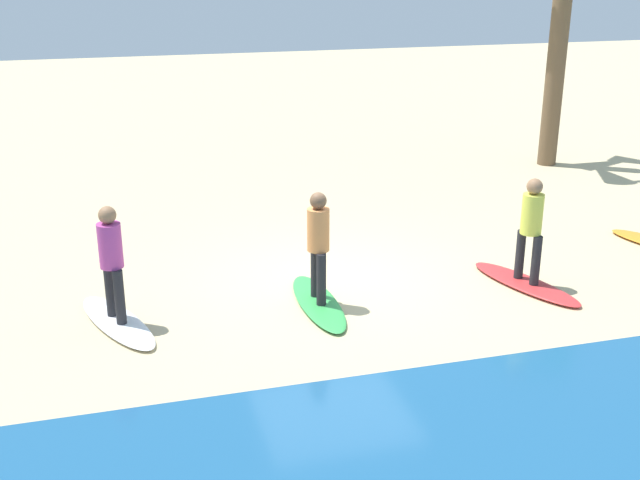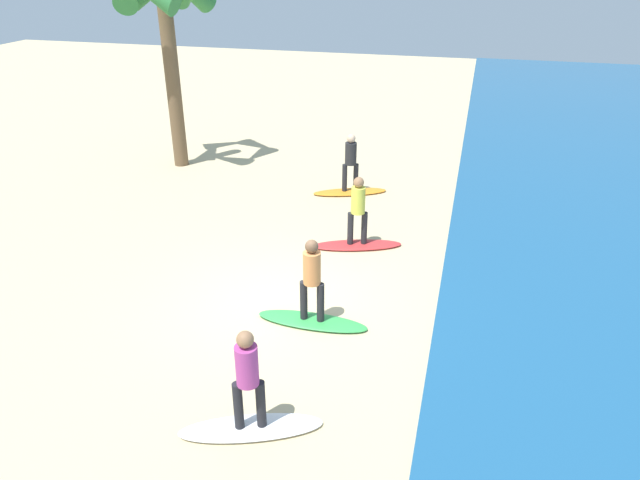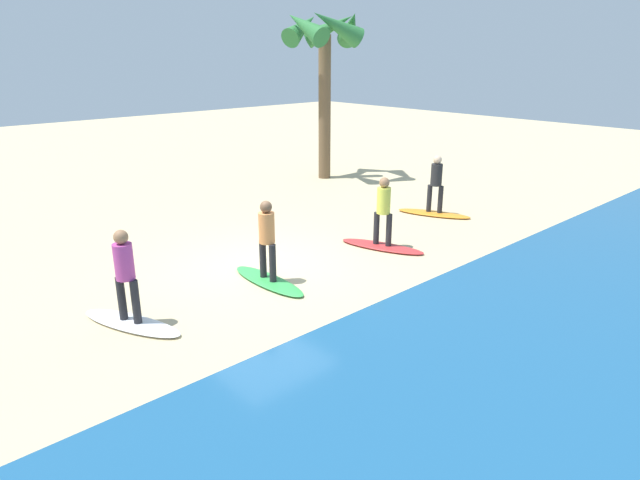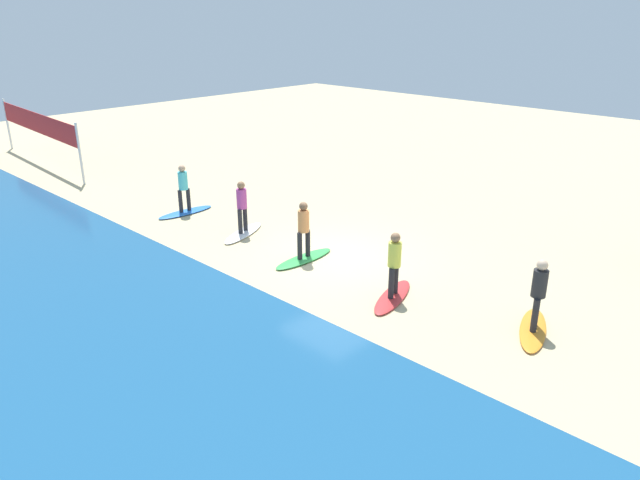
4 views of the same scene
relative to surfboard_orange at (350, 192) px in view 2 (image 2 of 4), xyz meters
name	(u,v)px [view 2 (image 2 of 4)]	position (x,y,z in m)	size (l,w,h in m)	color
ground_plane	(280,304)	(6.06, -0.10, -0.04)	(60.00, 60.00, 0.00)	#CCB789
surfboard_orange	(350,192)	(0.00, 0.00, 0.00)	(2.10, 0.56, 0.09)	orange
surfer_orange	(351,159)	(0.00, 0.00, 0.99)	(0.32, 0.44, 1.64)	#232328
surfboard_red	(357,245)	(3.23, 0.87, 0.00)	(2.10, 0.56, 0.09)	red
surfer_red	(358,206)	(3.23, 0.87, 0.99)	(0.32, 0.44, 1.64)	#232328
surfboard_green	(312,321)	(6.52, 0.69, 0.00)	(2.10, 0.56, 0.09)	green
surfer_green	(312,275)	(6.52, 0.69, 0.99)	(0.32, 0.46, 1.64)	#232328
surfboard_white	(251,428)	(9.39, 0.56, 0.00)	(2.10, 0.56, 0.09)	white
surfer_white	(247,374)	(9.39, 0.56, 0.99)	(0.32, 0.44, 1.64)	#232328
palm_tree	(165,6)	(-1.05, -5.77, 4.73)	(2.88, 3.03, 5.97)	brown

